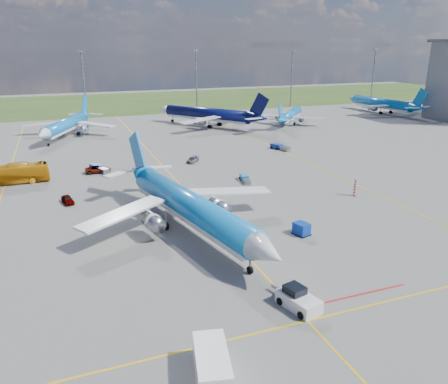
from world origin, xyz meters
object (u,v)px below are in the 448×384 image
object	(u,v)px
bg_jet_ne	(290,123)
baggage_tug_w	(245,179)
pushback_tug	(298,300)
bg_jet_nnw	(67,137)
service_van	(212,367)
uld_container	(302,229)
bg_jet_n	(207,126)
service_car_c	(193,160)
service_car_a	(68,200)
apron_bus	(11,174)
main_airliner	(191,232)
warning_post	(355,187)
baggage_tug_e	(280,147)
baggage_tug_c	(99,169)
service_car_b	(98,169)
bg_jet_ene	(380,113)

from	to	relation	value
bg_jet_ne	baggage_tug_w	bearing A→B (deg)	95.80
pushback_tug	bg_jet_nnw	bearing A→B (deg)	86.21
service_van	uld_container	bearing A→B (deg)	58.99
bg_jet_n	service_car_c	world-z (taller)	bg_jet_n
uld_container	service_car_c	xyz separation A→B (m)	(-2.62, 41.80, -0.21)
service_car_a	uld_container	bearing A→B (deg)	-51.75
bg_jet_n	uld_container	xyz separation A→B (m)	(-14.49, -82.54, 0.80)
bg_jet_n	apron_bus	bearing A→B (deg)	3.91
main_airliner	baggage_tug_w	distance (m)	24.79
main_airliner	pushback_tug	distance (m)	21.53
main_airliner	uld_container	distance (m)	15.00
bg_jet_ne	main_airliner	xyz separation A→B (m)	(-54.98, -71.86, 0.00)
bg_jet_ne	service_van	distance (m)	116.69
bg_jet_nnw	service_car_c	size ratio (longest dim) A/B	8.99
bg_jet_nnw	baggage_tug_w	bearing A→B (deg)	-38.58
main_airliner	service_car_a	bearing A→B (deg)	118.32
warning_post	service_car_a	bearing A→B (deg)	163.77
main_airliner	uld_container	world-z (taller)	main_airliner
service_car_a	baggage_tug_e	world-z (taller)	service_car_a
warning_post	bg_jet_nnw	bearing A→B (deg)	122.04
warning_post	baggage_tug_e	distance (m)	35.51
main_airliner	service_van	xyz separation A→B (m)	(-6.46, -27.33, 1.24)
apron_bus	baggage_tug_c	distance (m)	15.98
warning_post	service_car_b	size ratio (longest dim) A/B	0.60
service_van	baggage_tug_e	size ratio (longest dim) A/B	1.01
service_car_b	baggage_tug_e	distance (m)	43.73
bg_jet_ene	service_car_b	distance (m)	116.44
service_car_a	baggage_tug_c	xyz separation A→B (m)	(6.56, 17.57, -0.05)
service_van	baggage_tug_c	xyz separation A→B (m)	(-2.27, 62.81, -0.66)
uld_container	service_car_a	size ratio (longest dim) A/B	0.55
apron_bus	baggage_tug_e	bearing A→B (deg)	-83.06
bg_jet_nnw	bg_jet_ne	distance (m)	68.56
bg_jet_ne	service_van	xyz separation A→B (m)	(-61.44, -99.19, 1.24)
baggage_tug_w	main_airliner	bearing A→B (deg)	-118.73
bg_jet_nnw	baggage_tug_e	world-z (taller)	bg_jet_nnw
service_van	baggage_tug_e	world-z (taller)	service_van
bg_jet_nnw	service_car_c	xyz separation A→B (m)	(24.60, -38.85, 0.59)
bg_jet_nnw	service_car_c	world-z (taller)	bg_jet_nnw
bg_jet_ne	apron_bus	bearing A→B (deg)	68.28
service_car_a	bg_jet_nnw	bearing A→B (deg)	76.06
service_car_a	baggage_tug_e	size ratio (longest dim) A/B	0.66
bg_jet_ene	apron_bus	bearing A→B (deg)	16.75
apron_bus	service_car_a	distance (m)	17.37
bg_jet_ne	service_car_c	distance (m)	56.86
warning_post	bg_jet_n	size ratio (longest dim) A/B	0.07
main_airliner	apron_bus	bearing A→B (deg)	114.61
warning_post	service_car_b	bearing A→B (deg)	142.67
bg_jet_ene	baggage_tug_c	bearing A→B (deg)	18.26
bg_jet_n	baggage_tug_c	xyz separation A→B (m)	(-36.91, -41.00, 0.58)
bg_jet_n	bg_jet_ne	world-z (taller)	bg_jet_n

